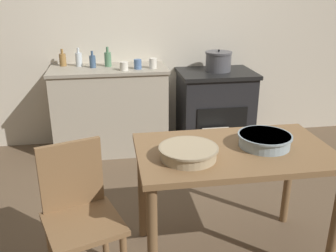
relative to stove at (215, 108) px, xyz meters
The scene contains 17 objects.
ground_plane 1.48m from the stove, 117.28° to the right, with size 14.00×14.00×0.00m, color brown.
wall_back 1.13m from the stove, 153.97° to the left, with size 8.00×0.07×2.55m.
counter_cabinet 1.11m from the stove, behind, with size 1.17×0.56×0.89m.
stove is the anchor object (origin of this frame).
work_table 1.86m from the stove, 102.63° to the right, with size 1.15×0.68×0.76m.
chair 2.28m from the stove, 125.20° to the right, with size 0.51×0.51×0.84m.
flour_sack 0.50m from the stove, 100.77° to the right, with size 0.27×0.19×0.32m, color beige.
stock_pot 0.51m from the stove, 37.70° to the left, with size 0.28×0.28×0.22m.
mixing_bowl_large 1.84m from the stove, 96.92° to the right, with size 0.32×0.32×0.08m.
mixing_bowl_small 2.04m from the stove, 110.39° to the right, with size 0.33×0.33×0.07m.
bottle_far_left 1.37m from the stove, behind, with size 0.06×0.06×0.16m.
bottle_left 1.66m from the stove, behind, with size 0.07×0.07×0.17m.
bottle_mid_left 1.24m from the stove, behind, with size 0.07×0.07×0.20m.
bottle_center_left 1.51m from the stove, behind, with size 0.07×0.07×0.19m.
cup_center 0.86m from the stove, behind, with size 0.07×0.07×0.10m, color silver.
cup_center_right 1.10m from the stove, behind, with size 0.08×0.08×0.08m, color silver.
cup_mid_right 0.98m from the stove, behind, with size 0.07×0.07×0.09m, color #4C6B99.
Camera 1 is at (-0.45, -2.45, 1.66)m, focal length 40.00 mm.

